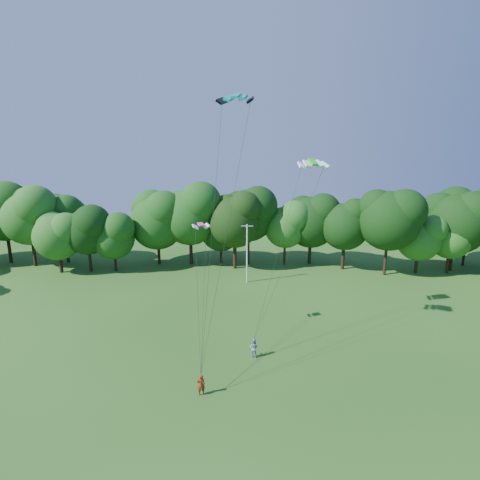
{
  "coord_description": "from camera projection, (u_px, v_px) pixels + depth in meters",
  "views": [
    {
      "loc": [
        2.27,
        -19.07,
        17.26
      ],
      "look_at": [
        1.47,
        13.0,
        9.78
      ],
      "focal_mm": 28.0,
      "sensor_mm": 36.0,
      "label": 1
    }
  ],
  "objects": [
    {
      "name": "ground",
      "position": [
        210.0,
        446.0,
        22.54
      ],
      "size": [
        160.0,
        160.0,
        0.0
      ],
      "primitive_type": "plane",
      "color": "#224D15",
      "rests_on": "ground"
    },
    {
      "name": "kite_green",
      "position": [
        313.0,
        162.0,
        35.5
      ],
      "size": [
        3.12,
        1.98,
        0.69
      ],
      "rotation": [
        0.0,
        0.0,
        0.26
      ],
      "color": "#20D527",
      "rests_on": "ground"
    },
    {
      "name": "kite_pink",
      "position": [
        201.0,
        224.0,
        33.94
      ],
      "size": [
        1.72,
        1.3,
        0.27
      ],
      "rotation": [
        0.0,
        0.0,
        0.41
      ],
      "color": "#FF468E",
      "rests_on": "ground"
    },
    {
      "name": "tree_back_center",
      "position": [
        235.0,
        219.0,
        55.73
      ],
      "size": [
        8.38,
        8.38,
        12.2
      ],
      "color": "#342114",
      "rests_on": "ground"
    },
    {
      "name": "tree_back_east",
      "position": [
        451.0,
        234.0,
        53.84
      ],
      "size": [
        6.44,
        6.44,
        9.36
      ],
      "color": "#352015",
      "rests_on": "ground"
    },
    {
      "name": "tree_back_west",
      "position": [
        64.0,
        216.0,
        58.96
      ],
      "size": [
        8.34,
        8.34,
        12.13
      ],
      "color": "black",
      "rests_on": "ground"
    },
    {
      "name": "kite_teal",
      "position": [
        236.0,
        96.0,
        28.92
      ],
      "size": [
        3.06,
        1.89,
        0.56
      ],
      "rotation": [
        0.0,
        0.0,
        -0.23
      ],
      "color": "#059CA1",
      "rests_on": "ground"
    },
    {
      "name": "utility_pole",
      "position": [
        247.0,
        253.0,
        50.35
      ],
      "size": [
        1.61,
        0.2,
        8.03
      ],
      "rotation": [
        0.0,
        0.0,
        -0.03
      ],
      "color": "silver",
      "rests_on": "ground"
    },
    {
      "name": "kite_flyer_left",
      "position": [
        201.0,
        385.0,
        27.21
      ],
      "size": [
        0.68,
        0.54,
        1.64
      ],
      "primitive_type": "imported",
      "rotation": [
        0.0,
        0.0,
        3.42
      ],
      "color": "maroon",
      "rests_on": "ground"
    },
    {
      "name": "kite_flyer_right",
      "position": [
        254.0,
        348.0,
        32.35
      ],
      "size": [
        1.01,
        0.92,
        1.67
      ],
      "primitive_type": "imported",
      "rotation": [
        0.0,
        0.0,
        2.7
      ],
      "color": "#8CA3C2",
      "rests_on": "ground"
    }
  ]
}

